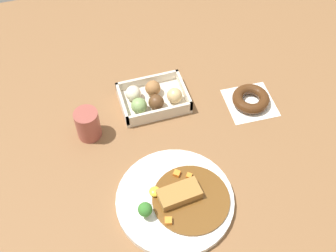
{
  "coord_description": "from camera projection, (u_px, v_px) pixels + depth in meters",
  "views": [
    {
      "loc": [
        -0.24,
        -0.61,
        0.93
      ],
      "look_at": [
        -0.04,
        0.06,
        0.03
      ],
      "focal_mm": 44.88,
      "sensor_mm": 36.0,
      "label": 1
    }
  ],
  "objects": [
    {
      "name": "curry_plate",
      "position": [
        176.0,
        200.0,
        1.02
      ],
      "size": [
        0.29,
        0.29,
        0.07
      ],
      "color": "white",
      "rests_on": "ground_plane"
    },
    {
      "name": "coffee_mug",
      "position": [
        88.0,
        124.0,
        1.13
      ],
      "size": [
        0.07,
        0.07,
        0.09
      ],
      "primitive_type": "cylinder",
      "color": "#9E4C42",
      "rests_on": "ground_plane"
    },
    {
      "name": "donut_box",
      "position": [
        152.0,
        98.0,
        1.21
      ],
      "size": [
        0.19,
        0.14,
        0.06
      ],
      "color": "beige",
      "rests_on": "ground_plane"
    },
    {
      "name": "chocolate_ring_donut",
      "position": [
        251.0,
        99.0,
        1.22
      ],
      "size": [
        0.14,
        0.14,
        0.03
      ],
      "color": "white",
      "rests_on": "ground_plane"
    },
    {
      "name": "ground_plane",
      "position": [
        189.0,
        146.0,
        1.14
      ],
      "size": [
        1.6,
        1.6,
        0.0
      ],
      "primitive_type": "plane",
      "color": "brown"
    }
  ]
}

